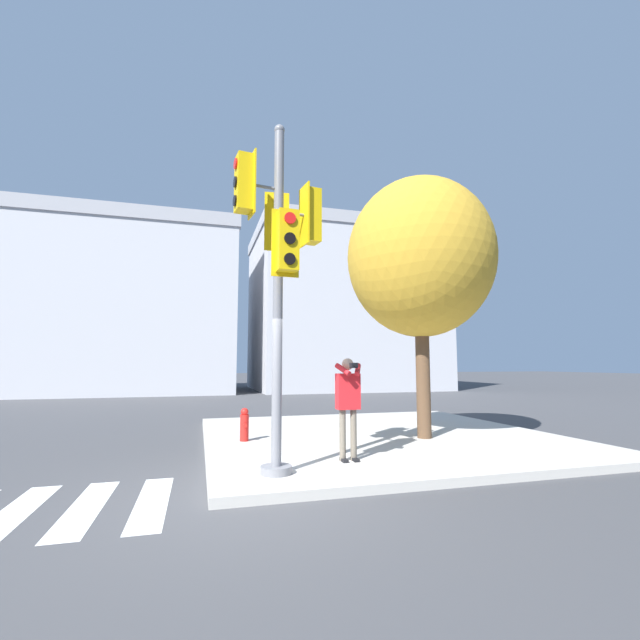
# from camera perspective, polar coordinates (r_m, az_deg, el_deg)

# --- Properties ---
(ground_plane) EXTENTS (160.00, 160.00, 0.00)m
(ground_plane) POSITION_cam_1_polar(r_m,az_deg,el_deg) (6.44, -9.96, -22.02)
(ground_plane) COLOR #424244
(sidewalk_corner) EXTENTS (8.00, 8.00, 0.15)m
(sidewalk_corner) POSITION_cam_1_polar(r_m,az_deg,el_deg) (10.65, 7.73, -15.16)
(sidewalk_corner) COLOR #BCB7AD
(sidewalk_corner) RESTS_ON ground_plane
(traffic_signal_pole) EXTENTS (1.46, 1.46, 5.56)m
(traffic_signal_pole) POSITION_cam_1_polar(r_m,az_deg,el_deg) (6.93, -5.46, 9.32)
(traffic_signal_pole) COLOR slate
(traffic_signal_pole) RESTS_ON sidewalk_corner
(person_photographer) EXTENTS (0.50, 0.53, 1.75)m
(person_photographer) POSITION_cam_1_polar(r_m,az_deg,el_deg) (7.58, 3.77, -10.39)
(person_photographer) COLOR black
(person_photographer) RESTS_ON sidewalk_corner
(street_tree) EXTENTS (3.40, 3.40, 6.01)m
(street_tree) POSITION_cam_1_polar(r_m,az_deg,el_deg) (10.38, 13.21, 8.03)
(street_tree) COLOR brown
(street_tree) RESTS_ON sidewalk_corner
(fire_hydrant) EXTENTS (0.19, 0.25, 0.70)m
(fire_hydrant) POSITION_cam_1_polar(r_m,az_deg,el_deg) (9.65, -10.04, -13.57)
(fire_hydrant) COLOR red
(fire_hydrant) RESTS_ON sidewalk_corner
(building_left) EXTENTS (13.77, 8.57, 10.79)m
(building_left) POSITION_cam_1_polar(r_m,az_deg,el_deg) (30.06, -24.61, 1.55)
(building_left) COLOR #BCBCC1
(building_left) RESTS_ON ground_plane
(building_right) EXTENTS (12.98, 10.37, 11.60)m
(building_right) POSITION_cam_1_polar(r_m,az_deg,el_deg) (32.07, 2.90, 1.32)
(building_right) COLOR #BCBCC1
(building_right) RESTS_ON ground_plane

